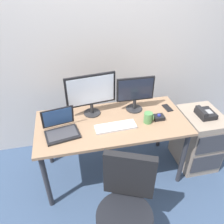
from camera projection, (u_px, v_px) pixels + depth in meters
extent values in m
plane|color=#344867|center=(112.00, 170.00, 2.72)|extent=(8.00, 8.00, 0.00)
cube|color=beige|center=(98.00, 37.00, 2.51)|extent=(6.00, 0.10, 2.80)
cube|color=#927155|center=(112.00, 123.00, 2.31)|extent=(1.54, 0.73, 0.03)
cylinder|color=#2D2D33|center=(46.00, 182.00, 2.15)|extent=(0.05, 0.05, 0.71)
cylinder|color=#2D2D33|center=(183.00, 158.00, 2.40)|extent=(0.05, 0.05, 0.71)
cylinder|color=#2D2D33|center=(48.00, 140.00, 2.64)|extent=(0.05, 0.05, 0.71)
cylinder|color=#2D2D33|center=(161.00, 125.00, 2.89)|extent=(0.05, 0.05, 0.71)
cube|color=gray|center=(197.00, 139.00, 2.68)|extent=(0.42, 0.52, 0.70)
cube|color=#38383D|center=(213.00, 144.00, 2.37)|extent=(0.38, 0.01, 0.24)
cube|color=#38383D|center=(207.00, 163.00, 2.54)|extent=(0.38, 0.01, 0.24)
cube|color=black|center=(206.00, 114.00, 2.45)|extent=(0.17, 0.20, 0.06)
cube|color=black|center=(202.00, 111.00, 2.41)|extent=(0.05, 0.18, 0.04)
cube|color=gray|center=(209.00, 112.00, 2.42)|extent=(0.07, 0.08, 0.01)
cylinder|color=black|center=(124.00, 218.00, 1.71)|extent=(0.44, 0.44, 0.07)
cube|color=black|center=(129.00, 175.00, 1.73)|extent=(0.39, 0.21, 0.42)
cylinder|color=#262628|center=(92.00, 113.00, 2.43)|extent=(0.18, 0.18, 0.01)
cylinder|color=#262628|center=(92.00, 108.00, 2.39)|extent=(0.04, 0.04, 0.11)
cube|color=black|center=(91.00, 90.00, 2.27)|extent=(0.52, 0.09, 0.33)
cube|color=silver|center=(91.00, 91.00, 2.26)|extent=(0.48, 0.07, 0.29)
cylinder|color=#262628|center=(134.00, 109.00, 2.49)|extent=(0.18, 0.18, 0.01)
cylinder|color=#262628|center=(134.00, 104.00, 2.46)|extent=(0.04, 0.04, 0.11)
cube|color=black|center=(135.00, 89.00, 2.36)|extent=(0.40, 0.03, 0.26)
cube|color=#1E2333|center=(136.00, 90.00, 2.34)|extent=(0.37, 0.01, 0.23)
cube|color=silver|center=(116.00, 127.00, 2.22)|extent=(0.42, 0.16, 0.02)
cube|color=white|center=(116.00, 126.00, 2.21)|extent=(0.39, 0.13, 0.01)
cube|color=black|center=(62.00, 134.00, 2.12)|extent=(0.35, 0.27, 0.02)
cube|color=#38383D|center=(62.00, 133.00, 2.11)|extent=(0.30, 0.21, 0.00)
cube|color=black|center=(58.00, 117.00, 2.15)|extent=(0.31, 0.11, 0.22)
cube|color=#335999|center=(58.00, 117.00, 2.15)|extent=(0.28, 0.09, 0.19)
cube|color=black|center=(159.00, 117.00, 2.33)|extent=(0.11, 0.09, 0.04)
sphere|color=navy|center=(159.00, 115.00, 2.32)|extent=(0.04, 0.04, 0.04)
cylinder|color=#4F874B|center=(148.00, 118.00, 2.27)|extent=(0.09, 0.09, 0.11)
torus|color=#527D49|center=(153.00, 117.00, 2.27)|extent=(0.01, 0.07, 0.07)
cube|color=black|center=(167.00, 108.00, 2.51)|extent=(0.08, 0.15, 0.01)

